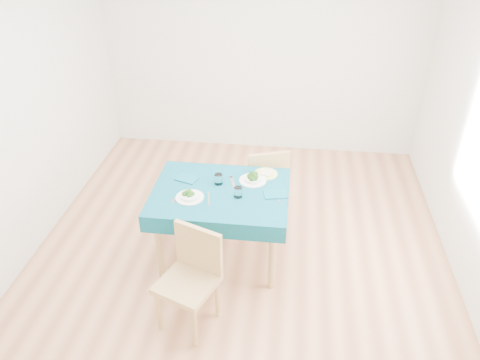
# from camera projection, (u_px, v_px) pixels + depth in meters

# --- Properties ---
(room_shell) EXTENTS (4.02, 4.52, 2.73)m
(room_shell) POSITION_uv_depth(u_px,v_px,m) (240.00, 129.00, 3.85)
(room_shell) COLOR #A46844
(room_shell) RESTS_ON ground
(table) EXTENTS (1.20, 0.91, 0.76)m
(table) POSITION_uv_depth(u_px,v_px,m) (221.00, 225.00, 4.34)
(table) COLOR #084658
(table) RESTS_ON ground
(chair_near) EXTENTS (0.55, 0.57, 1.04)m
(chair_near) POSITION_uv_depth(u_px,v_px,m) (186.00, 275.00, 3.58)
(chair_near) COLOR #A9854F
(chair_near) RESTS_ON ground
(chair_far) EXTENTS (0.56, 0.58, 1.06)m
(chair_far) POSITION_uv_depth(u_px,v_px,m) (263.00, 171.00, 4.86)
(chair_far) COLOR #A9854F
(chair_far) RESTS_ON ground
(bowl_near) EXTENTS (0.25, 0.25, 0.07)m
(bowl_near) POSITION_uv_depth(u_px,v_px,m) (190.00, 194.00, 4.02)
(bowl_near) COLOR white
(bowl_near) RESTS_ON table
(bowl_far) EXTENTS (0.25, 0.25, 0.08)m
(bowl_far) POSITION_uv_depth(u_px,v_px,m) (253.00, 177.00, 4.26)
(bowl_far) COLOR white
(bowl_far) RESTS_ON table
(fork_near) EXTENTS (0.07, 0.18, 0.00)m
(fork_near) POSITION_uv_depth(u_px,v_px,m) (176.00, 197.00, 4.05)
(fork_near) COLOR silver
(fork_near) RESTS_ON table
(knife_near) EXTENTS (0.05, 0.22, 0.00)m
(knife_near) POSITION_uv_depth(u_px,v_px,m) (209.00, 199.00, 4.03)
(knife_near) COLOR silver
(knife_near) RESTS_ON table
(fork_far) EXTENTS (0.08, 0.19, 0.00)m
(fork_far) POSITION_uv_depth(u_px,v_px,m) (233.00, 182.00, 4.26)
(fork_far) COLOR silver
(fork_far) RESTS_ON table
(knife_far) EXTENTS (0.07, 0.21, 0.00)m
(knife_far) POSITION_uv_depth(u_px,v_px,m) (281.00, 196.00, 4.07)
(knife_far) COLOR silver
(knife_far) RESTS_ON table
(napkin_near) EXTENTS (0.23, 0.19, 0.01)m
(napkin_near) POSITION_uv_depth(u_px,v_px,m) (187.00, 178.00, 4.30)
(napkin_near) COLOR #0B4F61
(napkin_near) RESTS_ON table
(napkin_far) EXTENTS (0.23, 0.18, 0.01)m
(napkin_far) POSITION_uv_depth(u_px,v_px,m) (276.00, 194.00, 4.08)
(napkin_far) COLOR #0B4F61
(napkin_far) RESTS_ON table
(tumbler_center) EXTENTS (0.08, 0.08, 0.10)m
(tumbler_center) POSITION_uv_depth(u_px,v_px,m) (218.00, 179.00, 4.21)
(tumbler_center) COLOR white
(tumbler_center) RESTS_ON table
(tumbler_side) EXTENTS (0.07, 0.07, 0.09)m
(tumbler_side) POSITION_uv_depth(u_px,v_px,m) (238.00, 192.00, 4.04)
(tumbler_side) COLOR white
(tumbler_side) RESTS_ON table
(side_plate) EXTENTS (0.22, 0.22, 0.01)m
(side_plate) POSITION_uv_depth(u_px,v_px,m) (266.00, 174.00, 4.37)
(side_plate) COLOR #C6D266
(side_plate) RESTS_ON table
(bread_slice) EXTENTS (0.13, 0.13, 0.02)m
(bread_slice) POSITION_uv_depth(u_px,v_px,m) (266.00, 173.00, 4.36)
(bread_slice) COLOR beige
(bread_slice) RESTS_ON side_plate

